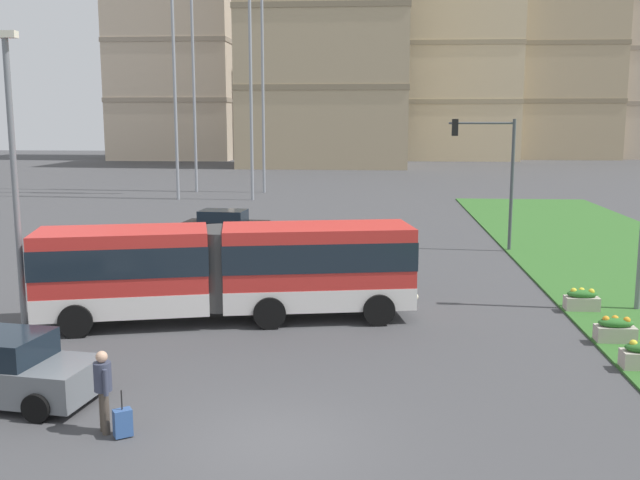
% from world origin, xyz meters
% --- Properties ---
extents(ground_plane, '(260.00, 260.00, 0.00)m').
position_xyz_m(ground_plane, '(0.00, 0.00, 0.00)').
color(ground_plane, '#424244').
extents(articulated_bus, '(12.06, 5.01, 3.00)m').
position_xyz_m(articulated_bus, '(-2.67, 8.78, 1.65)').
color(articulated_bus, red).
rests_on(articulated_bus, ground).
extents(car_black_sedan, '(4.53, 2.30, 1.58)m').
position_xyz_m(car_black_sedan, '(-6.04, 24.29, 0.75)').
color(car_black_sedan, black).
rests_on(car_black_sedan, ground).
extents(pedestrian_crossing, '(0.37, 0.50, 1.74)m').
position_xyz_m(pedestrian_crossing, '(-3.51, 0.19, 1.00)').
color(pedestrian_crossing, '#4C4238').
rests_on(pedestrian_crossing, ground).
extents(rolling_suitcase, '(0.43, 0.40, 0.97)m').
position_xyz_m(rolling_suitcase, '(-3.06, -0.01, 0.31)').
color(rolling_suitcase, '#335693').
rests_on(rolling_suitcase, ground).
extents(flower_planter_2, '(1.10, 0.56, 0.74)m').
position_xyz_m(flower_planter_2, '(8.86, 7.16, 0.43)').
color(flower_planter_2, '#B7AD9E').
rests_on(flower_planter_2, grass_median).
extents(flower_planter_3, '(1.10, 0.56, 0.74)m').
position_xyz_m(flower_planter_3, '(8.86, 10.64, 0.43)').
color(flower_planter_3, '#B7AD9E').
rests_on(flower_planter_3, grass_median).
extents(traffic_light_far_right, '(3.16, 0.28, 6.36)m').
position_xyz_m(traffic_light_far_right, '(7.51, 22.00, 4.30)').
color(traffic_light_far_right, '#474C51').
rests_on(traffic_light_far_right, ground).
extents(streetlight_left, '(0.70, 0.28, 8.82)m').
position_xyz_m(streetlight_left, '(-8.50, 6.81, 4.85)').
color(streetlight_left, slate).
rests_on(streetlight_left, ground).
extents(apartment_tower_west, '(19.08, 16.61, 35.26)m').
position_xyz_m(apartment_tower_west, '(-30.00, 103.26, 17.65)').
color(apartment_tower_west, '#C6B299').
rests_on(apartment_tower_west, ground).
extents(apartment_tower_westcentre, '(22.07, 15.02, 39.52)m').
position_xyz_m(apartment_tower_westcentre, '(-5.21, 85.35, 19.78)').
color(apartment_tower_westcentre, tan).
rests_on(apartment_tower_westcentre, ground).
extents(transmission_pylon, '(9.00, 6.24, 28.13)m').
position_xyz_m(transmission_pylon, '(-10.85, 46.29, 15.47)').
color(transmission_pylon, gray).
rests_on(transmission_pylon, ground).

